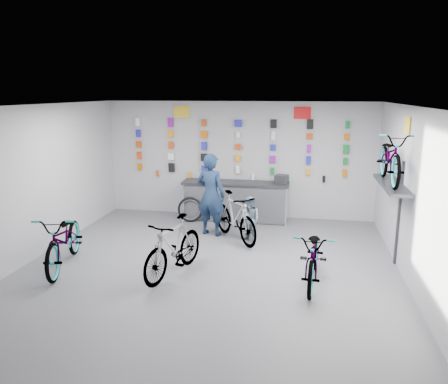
% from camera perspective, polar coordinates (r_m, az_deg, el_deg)
% --- Properties ---
extents(floor, '(8.00, 8.00, 0.00)m').
position_cam_1_polar(floor, '(8.04, -2.47, -10.78)').
color(floor, '#505055').
rests_on(floor, ground).
extents(ceiling, '(8.00, 8.00, 0.00)m').
position_cam_1_polar(ceiling, '(7.36, -2.70, 11.11)').
color(ceiling, white).
rests_on(ceiling, wall_back).
extents(wall_back, '(7.00, 0.00, 7.00)m').
position_cam_1_polar(wall_back, '(11.43, 1.89, 4.23)').
color(wall_back, '#B5B5B8').
rests_on(wall_back, floor).
extents(wall_front, '(7.00, 0.00, 7.00)m').
position_cam_1_polar(wall_front, '(3.98, -15.84, -13.52)').
color(wall_front, '#B5B5B8').
rests_on(wall_front, floor).
extents(wall_left, '(0.00, 8.00, 8.00)m').
position_cam_1_polar(wall_left, '(9.00, -24.86, 0.62)').
color(wall_left, '#B5B5B8').
rests_on(wall_left, floor).
extents(wall_right, '(0.00, 8.00, 8.00)m').
position_cam_1_polar(wall_right, '(7.61, 24.08, -1.39)').
color(wall_right, '#B5B5B8').
rests_on(wall_right, floor).
extents(counter, '(2.70, 0.66, 1.00)m').
position_cam_1_polar(counter, '(11.18, 1.50, -1.26)').
color(counter, black).
rests_on(counter, floor).
extents(merch_wall, '(5.54, 0.08, 1.57)m').
position_cam_1_polar(merch_wall, '(11.33, 1.22, 5.79)').
color(merch_wall, '#D56005').
rests_on(merch_wall, wall_back).
extents(wall_bracket, '(0.39, 1.90, 2.00)m').
position_cam_1_polar(wall_bracket, '(8.72, 21.16, 0.36)').
color(wall_bracket, '#333338').
rests_on(wall_bracket, wall_right).
extents(sign_left, '(0.42, 0.02, 0.30)m').
position_cam_1_polar(sign_left, '(11.60, -5.55, 10.37)').
color(sign_left, yellow).
rests_on(sign_left, wall_back).
extents(sign_right, '(0.42, 0.02, 0.30)m').
position_cam_1_polar(sign_right, '(11.16, 10.20, 10.13)').
color(sign_right, red).
rests_on(sign_right, wall_back).
extents(sign_side, '(0.02, 0.40, 0.30)m').
position_cam_1_polar(sign_side, '(8.59, 22.82, 8.05)').
color(sign_side, yellow).
rests_on(sign_side, wall_right).
extents(bike_left, '(1.20, 2.17, 1.08)m').
position_cam_1_polar(bike_left, '(8.73, -20.13, -5.84)').
color(bike_left, gray).
rests_on(bike_left, floor).
extents(bike_center, '(1.01, 1.85, 1.07)m').
position_cam_1_polar(bike_center, '(7.90, -6.61, -7.13)').
color(bike_center, gray).
rests_on(bike_center, floor).
extents(bike_right, '(0.80, 1.92, 0.99)m').
position_cam_1_polar(bike_right, '(7.71, 11.71, -8.17)').
color(bike_right, gray).
rests_on(bike_right, floor).
extents(bike_service, '(1.51, 1.72, 1.08)m').
position_cam_1_polar(bike_service, '(9.66, 1.48, -3.25)').
color(bike_service, gray).
rests_on(bike_service, floor).
extents(bike_wall, '(0.63, 1.80, 0.95)m').
position_cam_1_polar(bike_wall, '(8.61, 20.97, 4.20)').
color(bike_wall, gray).
rests_on(bike_wall, wall_bracket).
extents(clerk, '(0.78, 0.62, 1.89)m').
position_cam_1_polar(clerk, '(9.94, -1.73, -0.36)').
color(clerk, '#162744').
rests_on(clerk, floor).
extents(customer, '(0.63, 0.62, 1.03)m').
position_cam_1_polar(customer, '(9.53, 3.36, -3.65)').
color(customer, slate).
rests_on(customer, floor).
extents(spare_wheel, '(0.65, 0.21, 0.65)m').
position_cam_1_polar(spare_wheel, '(11.09, -4.44, -2.30)').
color(spare_wheel, black).
rests_on(spare_wheel, floor).
extents(register, '(0.35, 0.36, 0.22)m').
position_cam_1_polar(register, '(10.94, 7.49, 1.66)').
color(register, black).
rests_on(register, counter).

